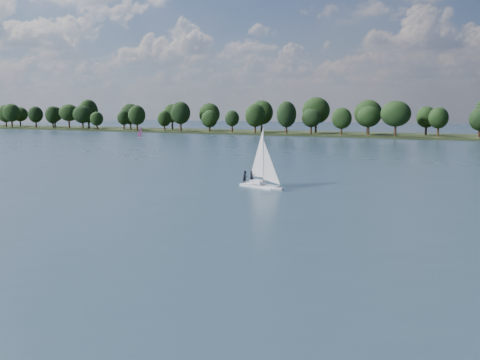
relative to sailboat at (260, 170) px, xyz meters
The scene contains 6 objects.
ground 48.48m from the sailboat, 90.04° to the left, with size 700.00×700.00×0.00m, color #233342.
far_shore 160.44m from the sailboat, 90.01° to the left, with size 660.00×40.00×1.50m, color black.
sailboat is the anchor object (origin of this frame).
dinghy_pink 143.35m from the sailboat, 136.30° to the left, with size 3.15×3.04×5.03m.
pontoon 217.78m from the sailboat, 138.79° to the left, with size 4.00×2.00×0.50m, color slate.
treeline 157.78m from the sailboat, 94.25° to the left, with size 562.83×74.46×18.55m.
Camera 1 is at (34.19, -14.79, 10.86)m, focal length 40.00 mm.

